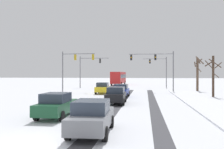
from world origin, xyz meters
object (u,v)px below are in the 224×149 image
Objects in this scene: traffic_signal_near_right at (157,63)px; car_blue_second at (121,91)px; bare_tree_sidewalk_far at (198,73)px; car_grey_fifth at (92,117)px; traffic_signal_far_left at (88,66)px; car_black_third at (116,95)px; traffic_signal_near_left at (74,63)px; traffic_signal_far_right at (160,67)px; car_yellow_cab_lead at (103,88)px; bare_tree_sidewalk_mid at (213,74)px; bus_oncoming at (119,77)px; car_dark_green_fourth at (56,105)px.

traffic_signal_near_right is 1.73× the size of car_blue_second.
car_grey_fifth is at bearing -111.11° from bare_tree_sidewalk_far.
traffic_signal_far_left is 1.57× the size of car_black_third.
traffic_signal_near_left is at bearing 109.85° from car_grey_fifth.
traffic_signal_near_right is 12.05m from traffic_signal_far_right.
bare_tree_sidewalk_mid is at bearing -10.26° from car_yellow_cab_lead.
traffic_signal_far_right is at bearing 84.42° from traffic_signal_near_right.
car_grey_fifth is 48.22m from bus_oncoming.
traffic_signal_near_right reaches higher than car_yellow_cab_lead.
bare_tree_sidewalk_far is at bearing 68.89° from car_grey_fifth.
bus_oncoming is (-0.70, 26.10, 1.18)m from car_yellow_cab_lead.
traffic_signal_far_left is at bearing 142.50° from bare_tree_sidewalk_mid.
bare_tree_sidewalk_mid is (5.31, -19.19, -1.50)m from traffic_signal_far_right.
car_yellow_cab_lead is (-9.27, -16.55, -3.55)m from traffic_signal_far_right.
car_black_third is 21.67m from bare_tree_sidewalk_far.
traffic_signal_far_right reaches higher than bus_oncoming.
car_grey_fifth is at bearing -99.64° from traffic_signal_near_right.
bus_oncoming is (-3.91, 30.81, 1.18)m from car_blue_second.
bus_oncoming reaches higher than car_blue_second.
traffic_signal_near_left is 1.12× the size of bare_tree_sidewalk_far.
traffic_signal_far_left is at bearing 100.57° from car_dark_green_fourth.
car_yellow_cab_lead is at bearing -153.62° from bare_tree_sidewalk_far.
car_dark_green_fourth is at bearing -132.40° from bare_tree_sidewalk_mid.
traffic_signal_far_right and traffic_signal_far_left have the same top height.
car_dark_green_fourth is at bearing -79.43° from traffic_signal_far_left.
car_black_third is (0.14, -6.06, 0.00)m from car_blue_second.
car_grey_fifth is (3.28, -3.65, 0.00)m from car_dark_green_fourth.
traffic_signal_near_right is 1.10× the size of traffic_signal_far_right.
car_blue_second is 31.08m from bus_oncoming.
car_yellow_cab_lead is 0.37× the size of bus_oncoming.
traffic_signal_far_right is 14.01m from bus_oncoming.
bare_tree_sidewalk_mid is at bearing -74.52° from traffic_signal_far_right.
bus_oncoming is 2.15× the size of bare_tree_sidewalk_mid.
traffic_signal_far_left is (-0.21, 10.11, -0.19)m from traffic_signal_near_left.
traffic_signal_near_right is at bearing 80.36° from car_grey_fifth.
traffic_signal_far_right is 1.00× the size of traffic_signal_near_left.
car_dark_green_fourth is at bearing -104.42° from traffic_signal_far_right.
bus_oncoming is (-4.05, 36.87, 1.18)m from car_black_third.
bare_tree_sidewalk_far is at bearing 13.28° from traffic_signal_near_left.
car_dark_green_fourth is at bearing -108.82° from traffic_signal_near_right.
bus_oncoming is (-9.98, 9.55, -2.37)m from traffic_signal_far_right.
traffic_signal_far_right is at bearing 75.58° from car_dark_green_fourth.
car_black_third and car_dark_green_fourth have the same top height.
bare_tree_sidewalk_far is at bearing 57.51° from car_black_third.
bare_tree_sidewalk_far is at bearing 45.97° from car_blue_second.
traffic_signal_far_right reaches higher than car_dark_green_fourth.
car_black_third is 14.02m from bare_tree_sidewalk_mid.
traffic_signal_far_right reaches higher than car_blue_second.
car_yellow_cab_lead and car_grey_fifth have the same top height.
car_yellow_cab_lead is 0.99× the size of car_grey_fifth.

